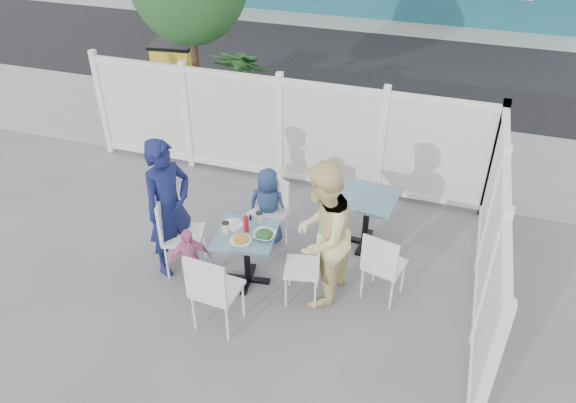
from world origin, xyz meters
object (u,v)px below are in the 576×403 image
(chair_left, at_px, (175,228))
(woman, at_px, (321,236))
(spare_table, at_px, (367,207))
(chair_right, at_px, (309,262))
(chair_back, at_px, (271,207))
(toddler, at_px, (189,260))
(utility_cabinet, at_px, (177,82))
(main_table, at_px, (246,244))
(chair_near, at_px, (212,287))
(boy, at_px, (268,206))
(man, at_px, (169,208))

(chair_left, relative_size, woman, 0.59)
(spare_table, distance_m, chair_right, 1.22)
(chair_back, bearing_deg, toddler, 86.06)
(utility_cabinet, bearing_deg, main_table, -60.95)
(spare_table, xyz_separation_m, woman, (-0.30, -1.09, 0.29))
(chair_near, bearing_deg, chair_left, 141.05)
(main_table, bearing_deg, chair_right, -3.86)
(chair_right, relative_size, woman, 0.51)
(chair_left, xyz_separation_m, chair_back, (0.87, 0.82, -0.06))
(spare_table, bearing_deg, chair_back, -164.85)
(chair_near, relative_size, woman, 0.58)
(utility_cabinet, xyz_separation_m, chair_left, (1.96, -3.87, -0.04))
(chair_left, height_order, boy, boy)
(woman, bearing_deg, utility_cabinet, -129.46)
(spare_table, distance_m, woman, 1.17)
(man, bearing_deg, woman, -66.85)
(chair_right, height_order, chair_back, chair_back)
(utility_cabinet, height_order, boy, utility_cabinet)
(chair_back, distance_m, toddler, 1.26)
(chair_back, distance_m, man, 1.27)
(boy, bearing_deg, toddler, 63.10)
(chair_right, relative_size, chair_near, 0.87)
(chair_back, bearing_deg, woman, 160.24)
(main_table, height_order, toddler, toddler)
(chair_right, distance_m, chair_near, 1.10)
(utility_cabinet, distance_m, main_table, 4.75)
(chair_left, relative_size, man, 0.60)
(chair_left, bearing_deg, spare_table, 103.42)
(chair_near, height_order, man, man)
(main_table, xyz_separation_m, toddler, (-0.56, -0.33, -0.12))
(toddler, bearing_deg, boy, 27.65)
(main_table, distance_m, toddler, 0.65)
(chair_near, relative_size, boy, 0.98)
(chair_left, bearing_deg, man, -126.00)
(chair_right, bearing_deg, utility_cabinet, 31.83)
(chair_back, xyz_separation_m, woman, (0.84, -0.78, 0.32))
(chair_near, xyz_separation_m, woman, (0.90, 0.81, 0.27))
(chair_right, bearing_deg, spare_table, -30.08)
(chair_left, distance_m, chair_right, 1.61)
(woman, bearing_deg, toddler, -69.90)
(woman, bearing_deg, spare_table, 171.42)
(main_table, relative_size, boy, 0.72)
(chair_back, bearing_deg, chair_right, 154.35)
(chair_right, bearing_deg, boy, 31.04)
(chair_left, height_order, toddler, chair_left)
(main_table, height_order, chair_right, chair_right)
(woman, bearing_deg, chair_back, -126.04)
(woman, bearing_deg, chair_right, -54.21)
(boy, bearing_deg, woman, 134.71)
(spare_table, xyz_separation_m, toddler, (-1.71, -1.42, -0.14))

